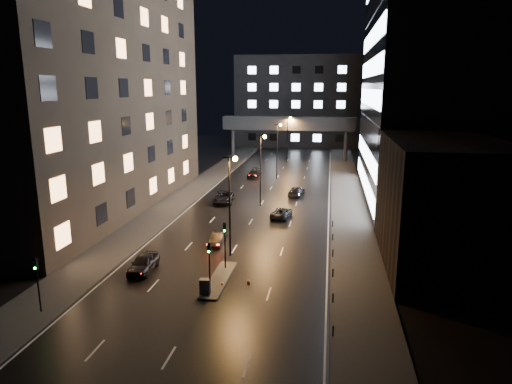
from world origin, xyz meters
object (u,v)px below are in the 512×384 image
car_away_c (224,197)px  car_toward_b (296,191)px  utility_cabinet (205,286)px  car_away_b (218,239)px  car_away_a (144,263)px  car_away_d (254,173)px  car_toward_a (282,213)px

car_away_c → car_toward_b: car_away_c is taller
car_away_c → utility_cabinet: car_away_c is taller
car_away_c → utility_cabinet: (5.49, -30.11, -0.02)m
car_away_b → car_away_a: bearing=-121.7°
car_away_b → car_away_d: (-2.25, 37.68, 0.08)m
car_away_d → car_toward_a: (7.94, -26.15, -0.08)m
car_away_d → utility_cabinet: size_ratio=3.94×
car_away_b → car_away_c: bearing=100.6°
car_away_c → car_away_d: 19.79m
car_away_c → car_away_d: car_away_c is taller
car_away_a → car_toward_a: (10.67, 19.77, -0.16)m
car_away_c → car_away_a: bearing=-99.3°
car_toward_b → car_away_a: bearing=77.9°
car_toward_b → utility_cabinet: (-4.71, -36.17, 0.08)m
utility_cabinet → car_away_d: bearing=88.6°
car_toward_a → utility_cabinet: (-3.73, -23.72, 0.14)m
car_away_a → car_away_d: size_ratio=0.94×
car_away_b → car_toward_a: car_toward_a is taller
car_away_d → car_toward_a: car_away_d is taller
car_away_a → car_away_c: (1.45, 26.16, 0.00)m
car_toward_a → car_toward_b: 12.49m
car_toward_a → car_away_d: bearing=-65.2°
car_away_d → utility_cabinet: 50.04m
car_away_c → car_toward_b: size_ratio=1.20×
car_away_d → car_toward_b: (8.93, -13.70, -0.02)m
car_away_c → car_away_d: size_ratio=1.17×
car_away_b → car_toward_a: size_ratio=0.84×
car_away_b → car_away_d: bearing=92.9°
car_away_a → car_toward_a: car_away_a is taller
car_away_c → car_toward_a: size_ratio=1.25×
car_away_a → car_away_b: size_ratio=1.21×
car_away_a → car_away_b: bearing=56.8°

